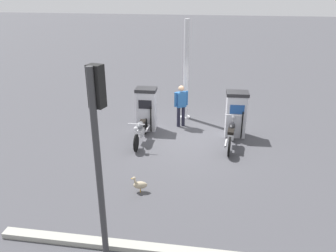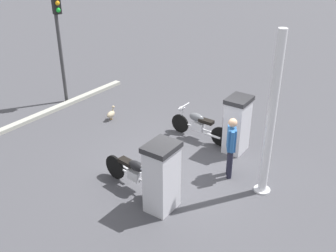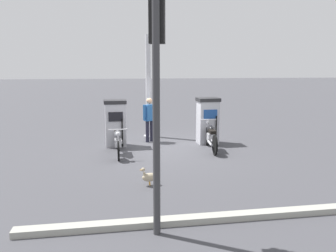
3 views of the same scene
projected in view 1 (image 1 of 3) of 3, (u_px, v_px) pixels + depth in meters
ground_plane at (188, 138)px, 11.87m from camera, size 120.00×120.00×0.00m
fuel_pump_near at (147, 109)px, 12.37m from camera, size 0.64×0.80×1.62m
fuel_pump_far at (236, 114)px, 11.82m from camera, size 0.67×0.81×1.65m
motorcycle_near_pump at (141, 130)px, 11.39m from camera, size 2.00×0.56×0.93m
motorcycle_far_pump at (231, 134)px, 11.11m from camera, size 1.99×0.56×0.96m
attendant_person at (181, 103)px, 12.60m from camera, size 0.40×0.52×1.63m
wandering_duck at (140, 185)px, 8.69m from camera, size 0.25×0.45×0.45m
roadside_traffic_light at (98, 136)px, 5.68m from camera, size 0.40×0.28×3.85m
canopy_support_pole at (186, 73)px, 13.10m from camera, size 0.40×0.40×3.94m
road_edge_kerb at (153, 249)px, 6.76m from camera, size 0.44×6.56×0.12m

